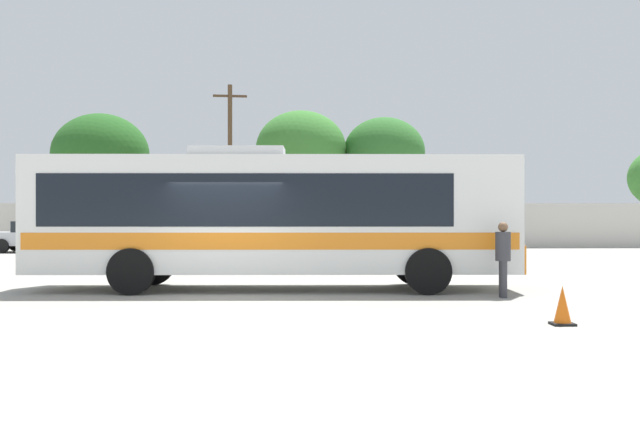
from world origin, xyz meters
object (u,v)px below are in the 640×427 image
Objects in this scene: parked_car_second_red at (165,234)px; roadside_tree_midleft at (301,149)px; parked_car_third_white at (293,235)px; coach_bus_white_orange at (268,214)px; traffic_cone_on_apron at (562,306)px; roadside_tree_left at (100,155)px; parked_car_leftmost_silver at (40,236)px; utility_pole_near at (230,162)px; attendant_by_bus_door at (503,255)px; roadside_tree_midright at (384,152)px; parked_car_rightmost_silver at (446,234)px.

parked_car_second_red is 0.53× the size of roadside_tree_midleft.
coach_bus_white_orange is at bearing -92.23° from parked_car_third_white.
coach_bus_white_orange reaches higher than traffic_cone_on_apron.
coach_bus_white_orange is 27.21m from roadside_tree_left.
parked_car_leftmost_silver is 0.59× the size of roadside_tree_left.
utility_pole_near reaches higher than parked_car_third_white.
parked_car_second_red is at bearing 106.29° from coach_bus_white_orange.
attendant_by_bus_door is at bearing -82.37° from roadside_tree_midleft.
utility_pole_near reaches higher than roadside_tree_midleft.
attendant_by_bus_door is 22.40m from parked_car_second_red.
roadside_tree_left is (-10.56, 8.34, 4.18)m from parked_car_third_white.
parked_car_third_white is (-4.44, 18.78, -0.11)m from attendant_by_bus_door.
attendant_by_bus_door is 19.30m from parked_car_third_white.
utility_pole_near is 7.42m from roadside_tree_left.
traffic_cone_on_apron is at bearing -79.42° from parked_car_third_white.
utility_pole_near is 1.16× the size of roadside_tree_midright.
coach_bus_white_orange reaches higher than parked_car_second_red.
roadside_tree_midright is (15.96, 2.57, 0.38)m from roadside_tree_left.
attendant_by_bus_door reaches higher than parked_car_second_red.
roadside_tree_left is at bearing 111.51° from coach_bus_white_orange.
parked_car_leftmost_silver is 5.74m from parked_car_second_red.
utility_pole_near is 5.61m from roadside_tree_midleft.
parked_car_third_white is at bearing -171.14° from parked_car_rightmost_silver.
parked_car_rightmost_silver is 12.56m from roadside_tree_midleft.
parked_car_rightmost_silver is (13.01, 0.01, -0.01)m from parked_car_second_red.
coach_bus_white_orange is 28.58m from roadside_tree_midright.
roadside_tree_midright reaches higher than traffic_cone_on_apron.
parked_car_leftmost_silver is 8.42m from roadside_tree_left.
roadside_tree_midright is at bearing 88.15° from attendant_by_bus_door.
parked_car_third_white is 0.55× the size of roadside_tree_midright.
roadside_tree_midright is 11.60× the size of traffic_cone_on_apron.
utility_pole_near reaches higher than parked_car_rightmost_silver.
parked_car_leftmost_silver is 0.58× the size of roadside_tree_midright.
attendant_by_bus_door is 30.04m from roadside_tree_midright.
parked_car_third_white is 14.09m from roadside_tree_left.
attendant_by_bus_door is at bearing -91.85° from roadside_tree_midright.
parked_car_leftmost_silver is at bearing -141.75° from roadside_tree_midleft.
attendant_by_bus_door is at bearing -51.12° from parked_car_leftmost_silver.
coach_bus_white_orange is 2.74× the size of parked_car_second_red.
parked_car_third_white is 7.21m from parked_car_rightmost_silver.
attendant_by_bus_door is at bearing -21.28° from coach_bus_white_orange.
roadside_tree_midleft is at bearing 97.63° from attendant_by_bus_door.
roadside_tree_midleft is 12.13× the size of traffic_cone_on_apron.
utility_pole_near is at bearing 65.60° from parked_car_second_red.
attendant_by_bus_door is 31.26m from roadside_tree_left.
parked_car_second_red is 0.48× the size of utility_pole_near.
parked_car_third_white is (11.62, -1.13, 0.05)m from parked_car_leftmost_silver.
roadside_tree_left reaches higher than parked_car_rightmost_silver.
parked_car_rightmost_silver is at bearing 8.86° from parked_car_third_white.
coach_bus_white_orange is 27.75m from roadside_tree_midleft.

